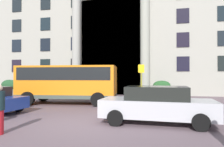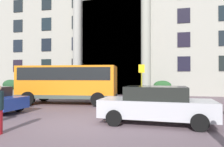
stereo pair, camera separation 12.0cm
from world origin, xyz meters
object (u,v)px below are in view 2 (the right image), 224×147
Objects in this scene: bus_stop_sign at (142,79)px; parked_estate_mid at (156,104)px; orange_minibus at (68,81)px; hedge_planter_entrance_left at (11,87)px; hedge_planter_far_east at (79,88)px; hedge_planter_entrance_right at (162,89)px.

parked_estate_mid is (1.11, -6.69, -0.94)m from bus_stop_sign.
hedge_planter_entrance_left is at bearing 143.32° from orange_minibus.
hedge_planter_entrance_right is (7.57, 0.75, -0.05)m from hedge_planter_far_east.
bus_stop_sign is 14.28m from hedge_planter_entrance_left.
parked_estate_mid is (14.96, -10.00, 0.02)m from hedge_planter_entrance_left.
hedge_planter_entrance_right is at bearing 5.69° from hedge_planter_far_east.
hedge_planter_entrance_left is at bearing 166.58° from bus_stop_sign.
bus_stop_sign is at bearing 15.81° from orange_minibus.
hedge_planter_entrance_right is at bearing 0.36° from hedge_planter_entrance_left.
parked_estate_mid is at bearing -92.52° from hedge_planter_entrance_right.
bus_stop_sign reaches higher than hedge_planter_far_east.
orange_minibus reaches higher than hedge_planter_far_east.
orange_minibus reaches higher than hedge_planter_entrance_left.
hedge_planter_entrance_left is (-13.86, 3.31, -0.96)m from bus_stop_sign.
hedge_planter_entrance_right is 10.10m from parked_estate_mid.
hedge_planter_entrance_right is at bearing 65.51° from bus_stop_sign.
bus_stop_sign reaches higher than hedge_planter_entrance_left.
hedge_planter_entrance_left reaches higher than hedge_planter_entrance_right.
bus_stop_sign is 3.86m from hedge_planter_entrance_right.
bus_stop_sign reaches higher than parked_estate_mid.
hedge_planter_far_east is 0.35× the size of parked_estate_mid.
orange_minibus is 1.50× the size of parked_estate_mid.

